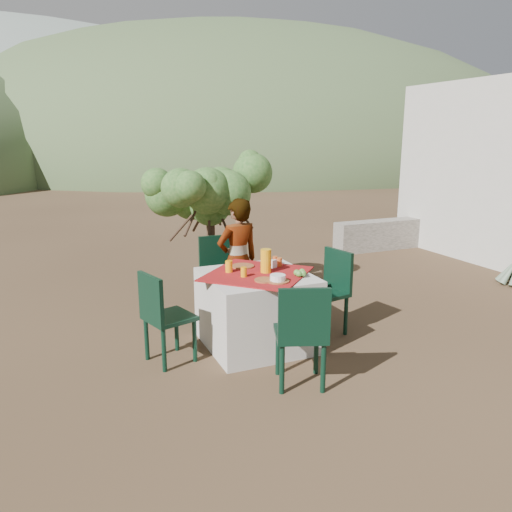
{
  "coord_description": "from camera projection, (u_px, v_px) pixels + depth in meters",
  "views": [
    {
      "loc": [
        -2.53,
        -4.16,
        2.11
      ],
      "look_at": [
        -0.48,
        0.66,
        0.83
      ],
      "focal_mm": 35.0,
      "sensor_mm": 36.0,
      "label": 1
    }
  ],
  "objects": [
    {
      "name": "stone_wall",
      "position": [
        396.0,
        233.0,
        9.53
      ],
      "size": [
        2.6,
        0.35,
        0.55
      ],
      "primitive_type": "cube",
      "color": "gray",
      "rests_on": "ground"
    },
    {
      "name": "table",
      "position": [
        257.0,
        309.0,
        5.08
      ],
      "size": [
        1.3,
        1.3,
        0.76
      ],
      "color": "beige",
      "rests_on": "ground"
    },
    {
      "name": "person",
      "position": [
        238.0,
        261.0,
        5.69
      ],
      "size": [
        0.57,
        0.43,
        1.43
      ],
      "primitive_type": "imported",
      "rotation": [
        0.0,
        0.0,
        3.31
      ],
      "color": "#8C6651",
      "rests_on": "ground"
    },
    {
      "name": "fruit_cluster",
      "position": [
        300.0,
        273.0,
        4.88
      ],
      "size": [
        0.13,
        0.12,
        0.06
      ],
      "color": "#569C38",
      "rests_on": "table"
    },
    {
      "name": "chair_far",
      "position": [
        220.0,
        272.0,
        5.9
      ],
      "size": [
        0.45,
        0.45,
        0.95
      ],
      "rotation": [
        0.0,
        0.0,
        -0.02
      ],
      "color": "black",
      "rests_on": "ground"
    },
    {
      "name": "ground",
      "position": [
        324.0,
        343.0,
        5.18
      ],
      "size": [
        160.0,
        160.0,
        0.0
      ],
      "primitive_type": "plane",
      "color": "#3B291A",
      "rests_on": "ground"
    },
    {
      "name": "chair_left",
      "position": [
        162.0,
        314.0,
        4.63
      ],
      "size": [
        0.51,
        0.51,
        0.88
      ],
      "rotation": [
        0.0,
        0.0,
        1.86
      ],
      "color": "black",
      "rests_on": "ground"
    },
    {
      "name": "plate_near",
      "position": [
        265.0,
        280.0,
        4.73
      ],
      "size": [
        0.2,
        0.2,
        0.01
      ],
      "primitive_type": "cylinder",
      "color": "brown",
      "rests_on": "table"
    },
    {
      "name": "glass_far",
      "position": [
        229.0,
        266.0,
        5.01
      ],
      "size": [
        0.07,
        0.07,
        0.12
      ],
      "primitive_type": "cylinder",
      "color": "#FFA710",
      "rests_on": "table"
    },
    {
      "name": "juice_pitcher",
      "position": [
        266.0,
        261.0,
        4.99
      ],
      "size": [
        0.11,
        0.11,
        0.24
      ],
      "primitive_type": "cylinder",
      "color": "#FFA710",
      "rests_on": "table"
    },
    {
      "name": "hill_near_right",
      "position": [
        228.0,
        161.0,
        41.93
      ],
      "size": [
        48.0,
        48.0,
        20.0
      ],
      "primitive_type": "ellipsoid",
      "color": "#3E542F",
      "rests_on": "ground"
    },
    {
      "name": "chair_near",
      "position": [
        302.0,
        331.0,
        4.16
      ],
      "size": [
        0.55,
        0.55,
        0.92
      ],
      "rotation": [
        0.0,
        0.0,
        2.79
      ],
      "color": "black",
      "rests_on": "ground"
    },
    {
      "name": "hill_far_center",
      "position": [
        24.0,
        156.0,
        50.15
      ],
      "size": [
        60.0,
        60.0,
        24.0
      ],
      "primitive_type": "ellipsoid",
      "color": "slate",
      "rests_on": "ground"
    },
    {
      "name": "white_bowl",
      "position": [
        278.0,
        278.0,
        4.69
      ],
      "size": [
        0.15,
        0.15,
        0.05
      ],
      "primitive_type": "cylinder",
      "color": "white",
      "rests_on": "bowl_plate"
    },
    {
      "name": "jar_right",
      "position": [
        275.0,
        260.0,
        5.34
      ],
      "size": [
        0.05,
        0.05,
        0.08
      ],
      "primitive_type": "cylinder",
      "color": "#CA5823",
      "rests_on": "table"
    },
    {
      "name": "plate_far",
      "position": [
        243.0,
        266.0,
        5.23
      ],
      "size": [
        0.24,
        0.24,
        0.01
      ],
      "primitive_type": "cylinder",
      "color": "brown",
      "rests_on": "table"
    },
    {
      "name": "napkin_holder",
      "position": [
        274.0,
        264.0,
        5.18
      ],
      "size": [
        0.07,
        0.06,
        0.08
      ],
      "primitive_type": "cube",
      "rotation": [
        0.0,
        0.0,
        0.35
      ],
      "color": "white",
      "rests_on": "table"
    },
    {
      "name": "bowl_plate",
      "position": [
        278.0,
        281.0,
        4.7
      ],
      "size": [
        0.22,
        0.22,
        0.01
      ],
      "primitive_type": "cylinder",
      "color": "brown",
      "rests_on": "table"
    },
    {
      "name": "glass_near",
      "position": [
        244.0,
        272.0,
        4.85
      ],
      "size": [
        0.06,
        0.06,
        0.1
      ],
      "primitive_type": "cylinder",
      "color": "#FFA710",
      "rests_on": "table"
    },
    {
      "name": "jar_left",
      "position": [
        279.0,
        262.0,
        5.24
      ],
      "size": [
        0.06,
        0.06,
        0.09
      ],
      "primitive_type": "cylinder",
      "color": "#CA5823",
      "rests_on": "table"
    },
    {
      "name": "chair_right",
      "position": [
        330.0,
        287.0,
        5.39
      ],
      "size": [
        0.49,
        0.49,
        0.91
      ],
      "rotation": [
        0.0,
        0.0,
        4.89
      ],
      "color": "black",
      "rests_on": "ground"
    },
    {
      "name": "hill_far_right",
      "position": [
        330.0,
        154.0,
        56.96
      ],
      "size": [
        36.0,
        36.0,
        14.0
      ],
      "primitive_type": "ellipsoid",
      "color": "slate",
      "rests_on": "ground"
    },
    {
      "name": "shrub_tree",
      "position": [
        213.0,
        199.0,
        6.26
      ],
      "size": [
        1.42,
        1.39,
        1.67
      ],
      "color": "#452D22",
      "rests_on": "ground"
    }
  ]
}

